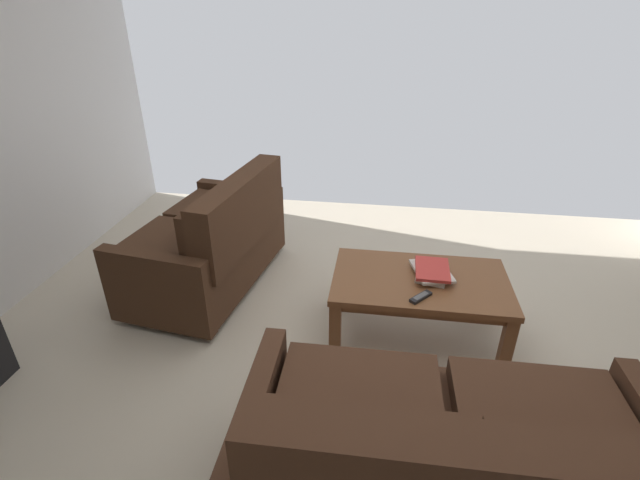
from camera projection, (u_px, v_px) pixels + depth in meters
The scene contains 6 objects.
ground_plane at pixel (376, 360), 2.89m from camera, with size 5.51×4.96×0.01m, color beige.
sofa_main at pixel (449, 467), 1.81m from camera, with size 1.72×0.89×0.88m.
loveseat_near at pixel (212, 241), 3.48m from camera, with size 0.98×1.49×0.92m.
coffee_table at pixel (420, 288), 2.91m from camera, with size 1.11×0.66×0.46m.
book_stack at pixel (432, 271), 2.89m from camera, with size 0.28×0.34×0.06m.
tv_remote at pixel (421, 297), 2.68m from camera, with size 0.14×0.15×0.02m.
Camera 1 is at (0.03, 2.23, 2.02)m, focal length 25.49 mm.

